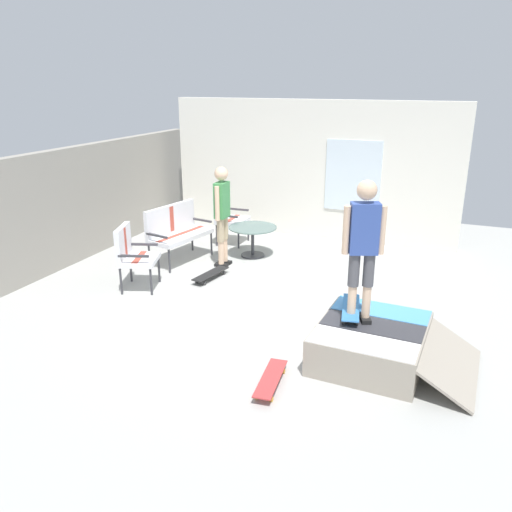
% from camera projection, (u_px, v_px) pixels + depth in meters
% --- Properties ---
extents(ground_plane, '(12.00, 12.00, 0.10)m').
position_uv_depth(ground_plane, '(266.00, 311.00, 7.54)').
color(ground_plane, '#A8A8A3').
extents(back_wall_cinderblock, '(9.00, 0.20, 2.05)m').
position_uv_depth(back_wall_cinderblock, '(45.00, 214.00, 8.63)').
color(back_wall_cinderblock, gray).
rests_on(back_wall_cinderblock, ground_plane).
extents(house_facade, '(0.23, 6.00, 2.79)m').
position_uv_depth(house_facade, '(311.00, 170.00, 10.57)').
color(house_facade, white).
rests_on(house_facade, ground_plane).
extents(skate_ramp, '(1.46, 1.86, 0.45)m').
position_uv_depth(skate_ramp, '(374.00, 343.00, 6.06)').
color(skate_ramp, gray).
rests_on(skate_ramp, ground_plane).
extents(patio_bench, '(1.33, 0.78, 1.02)m').
position_uv_depth(patio_bench, '(176.00, 228.00, 9.31)').
color(patio_bench, '#38383D').
rests_on(patio_bench, ground_plane).
extents(patio_chair_near_house, '(0.64, 0.57, 1.02)m').
position_uv_depth(patio_chair_near_house, '(227.00, 213.00, 10.31)').
color(patio_chair_near_house, '#38383D').
rests_on(patio_chair_near_house, ground_plane).
extents(patio_chair_by_wall, '(0.77, 0.72, 1.02)m').
position_uv_depth(patio_chair_by_wall, '(132.00, 252.00, 8.04)').
color(patio_chair_by_wall, '#38383D').
rests_on(patio_chair_by_wall, ground_plane).
extents(patio_table, '(0.90, 0.90, 0.57)m').
position_uv_depth(patio_table, '(253.00, 235.00, 9.59)').
color(patio_table, '#38383D').
rests_on(patio_table, ground_plane).
extents(person_watching, '(0.48, 0.25, 1.77)m').
position_uv_depth(person_watching, '(222.00, 209.00, 8.91)').
color(person_watching, black).
rests_on(person_watching, ground_plane).
extents(person_skater, '(0.33, 0.45, 1.69)m').
position_uv_depth(person_skater, '(363.00, 242.00, 5.79)').
color(person_skater, black).
rests_on(person_skater, skate_ramp).
extents(skateboard_by_bench, '(0.82, 0.32, 0.10)m').
position_uv_depth(skateboard_by_bench, '(211.00, 274.00, 8.58)').
color(skateboard_by_bench, black).
rests_on(skateboard_by_bench, ground_plane).
extents(skateboard_spare, '(0.82, 0.29, 0.10)m').
position_uv_depth(skateboard_spare, '(271.00, 379.00, 5.59)').
color(skateboard_spare, '#B23838').
rests_on(skateboard_spare, ground_plane).
extents(skateboard_on_ramp, '(0.82, 0.35, 0.10)m').
position_uv_depth(skateboard_on_ramp, '(351.00, 308.00, 6.25)').
color(skateboard_on_ramp, '#3372B2').
rests_on(skateboard_on_ramp, skate_ramp).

